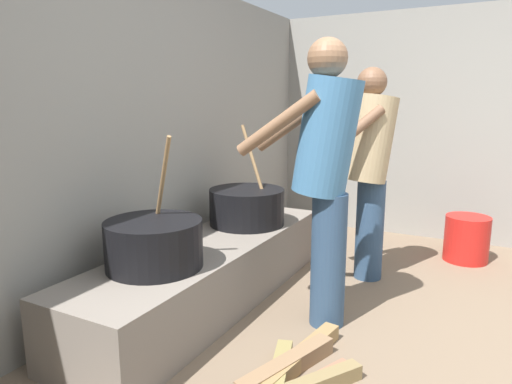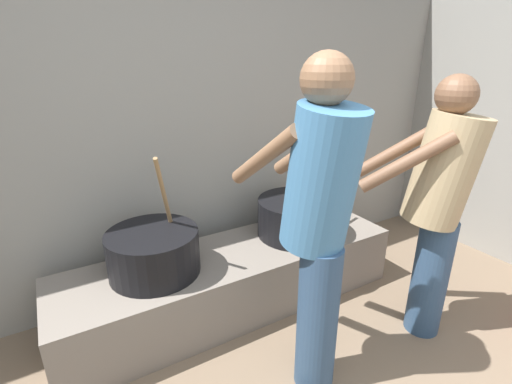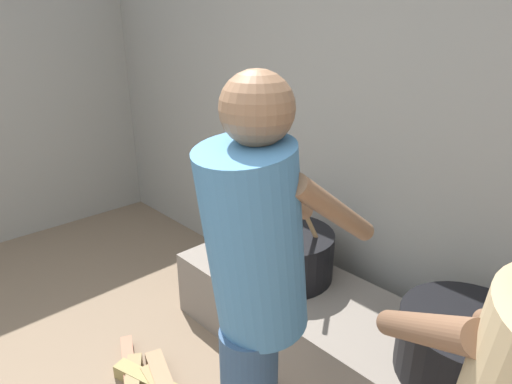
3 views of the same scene
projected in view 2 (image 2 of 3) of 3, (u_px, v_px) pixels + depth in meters
The scene contains 6 objects.
block_enclosure_rear at pixel (145, 144), 2.39m from camera, with size 5.47×0.20×2.11m, color gray.
hearth_ledge at pixel (234, 278), 2.44m from camera, with size 2.23×0.60×0.40m, color slate.
cooking_pot_main at pixel (296, 217), 2.57m from camera, with size 0.54×0.54×0.71m.
cooking_pot_secondary at pixel (154, 252), 2.11m from camera, with size 0.52×0.52×0.71m.
cook_in_tan_shirt at pixel (439, 199), 1.99m from camera, with size 0.69×0.66×1.51m.
cook_in_blue_shirt at pixel (319, 216), 1.63m from camera, with size 0.38×0.69×1.62m.
Camera 2 is at (-0.56, -0.12, 1.59)m, focal length 25.72 mm.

